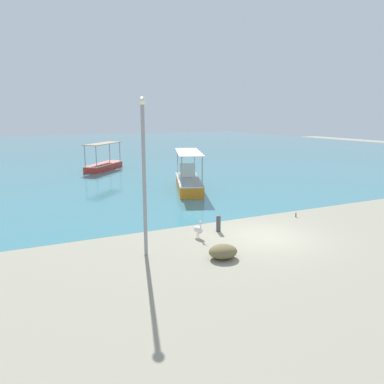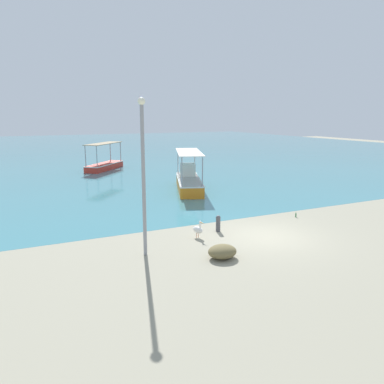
% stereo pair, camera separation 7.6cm
% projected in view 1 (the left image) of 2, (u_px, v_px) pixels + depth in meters
% --- Properties ---
extents(ground, '(120.00, 120.00, 0.00)m').
position_uv_depth(ground, '(266.00, 237.00, 16.70)').
color(ground, gray).
extents(harbor_water, '(110.00, 90.00, 0.00)m').
position_uv_depth(harbor_water, '(82.00, 149.00, 59.07)').
color(harbor_water, teal).
rests_on(harbor_water, ground).
extents(fishing_boat_far_left, '(3.74, 6.45, 2.76)m').
position_uv_depth(fishing_boat_far_left, '(189.00, 181.00, 27.13)').
color(fishing_boat_far_left, orange).
rests_on(fishing_boat_far_left, harbor_water).
extents(fishing_boat_near_right, '(4.67, 5.12, 2.60)m').
position_uv_depth(fishing_boat_near_right, '(104.00, 165.00, 36.98)').
color(fishing_boat_near_right, red).
rests_on(fishing_boat_near_right, harbor_water).
extents(pelican, '(0.40, 0.80, 0.80)m').
position_uv_depth(pelican, '(198.00, 229.00, 16.49)').
color(pelican, '#E0997A').
rests_on(pelican, ground).
extents(lamp_post, '(0.28, 0.28, 5.95)m').
position_uv_depth(lamp_post, '(144.00, 170.00, 13.85)').
color(lamp_post, gray).
rests_on(lamp_post, ground).
extents(mooring_bollard, '(0.22, 0.22, 0.77)m').
position_uv_depth(mooring_bollard, '(218.00, 223.00, 17.37)').
color(mooring_bollard, '#47474C').
rests_on(mooring_bollard, ground).
extents(net_pile, '(1.12, 0.95, 0.52)m').
position_uv_depth(net_pile, '(223.00, 252.00, 14.15)').
color(net_pile, brown).
rests_on(net_pile, ground).
extents(glass_bottle, '(0.07, 0.07, 0.27)m').
position_uv_depth(glass_bottle, '(296.00, 215.00, 19.87)').
color(glass_bottle, '#3F7F4C').
rests_on(glass_bottle, ground).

